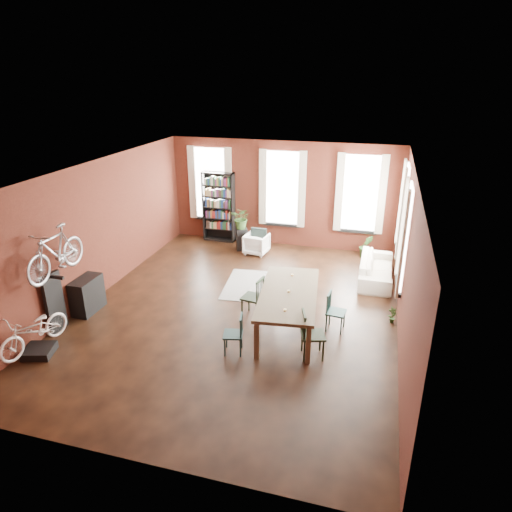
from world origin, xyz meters
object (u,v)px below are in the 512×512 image
(bike_trainer, at_px, (39,351))
(dining_chair_d, at_px, (336,312))
(cream_sofa, at_px, (377,265))
(console_table, at_px, (87,295))
(white_armchair, at_px, (257,243))
(bicycle_floor, at_px, (31,314))
(dining_chair_c, at_px, (313,335))
(dining_chair_b, at_px, (253,297))
(plant_stand, at_px, (242,239))
(dining_table, at_px, (288,310))
(dining_chair_a, at_px, (233,334))
(bookshelf, at_px, (219,207))

(bike_trainer, bearing_deg, dining_chair_d, 24.62)
(cream_sofa, bearing_deg, console_table, 119.33)
(white_armchair, distance_m, bicycle_floor, 6.75)
(dining_chair_d, relative_size, white_armchair, 1.24)
(dining_chair_c, xyz_separation_m, bicycle_floor, (-5.08, -1.39, 0.42))
(dining_chair_d, distance_m, white_armchair, 4.62)
(dining_chair_b, xyz_separation_m, dining_chair_d, (1.84, -0.09, -0.05))
(white_armchair, bearing_deg, plant_stand, -13.73)
(dining_table, bearing_deg, bicycle_floor, -159.68)
(dining_chair_c, xyz_separation_m, console_table, (-5.18, 0.40, -0.07))
(white_armchair, bearing_deg, bike_trainer, 74.15)
(dining_chair_b, bearing_deg, dining_chair_a, 10.54)
(dining_table, distance_m, dining_chair_d, 1.00)
(dining_chair_c, height_order, white_armchair, dining_chair_c)
(white_armchair, distance_m, plant_stand, 0.56)
(dining_chair_a, xyz_separation_m, plant_stand, (-1.47, 5.28, -0.07))
(cream_sofa, xyz_separation_m, bicycle_floor, (-6.13, -5.28, 0.49))
(bookshelf, height_order, bicycle_floor, bookshelf)
(white_armchair, bearing_deg, cream_sofa, 172.65)
(dining_chair_b, xyz_separation_m, bike_trainer, (-3.55, -2.56, -0.39))
(bookshelf, bearing_deg, dining_chair_a, -67.73)
(console_table, bearing_deg, white_armchair, 58.19)
(bookshelf, height_order, cream_sofa, bookshelf)
(dining_table, relative_size, dining_chair_d, 3.04)
(dining_chair_b, height_order, plant_stand, dining_chair_b)
(console_table, distance_m, plant_stand, 5.11)
(dining_chair_d, height_order, bookshelf, bookshelf)
(dining_chair_d, distance_m, plant_stand, 5.10)
(dining_chair_c, bearing_deg, console_table, 68.48)
(dining_table, distance_m, dining_chair_c, 1.09)
(dining_chair_c, distance_m, bike_trainer, 5.28)
(plant_stand, bearing_deg, dining_chair_a, -74.43)
(bookshelf, distance_m, cream_sofa, 5.28)
(bookshelf, relative_size, bicycle_floor, 1.49)
(bookshelf, relative_size, console_table, 2.75)
(dining_chair_b, bearing_deg, bicycle_floor, -44.91)
(white_armchair, bearing_deg, dining_chair_d, 133.85)
(white_armchair, bearing_deg, dining_chair_b, 111.47)
(dining_chair_a, bearing_deg, bike_trainer, -85.45)
(white_armchair, distance_m, bike_trainer, 6.72)
(dining_table, relative_size, dining_chair_b, 2.71)
(dining_chair_c, height_order, bookshelf, bookshelf)
(bike_trainer, height_order, console_table, console_table)
(bookshelf, xyz_separation_m, cream_sofa, (4.95, -1.70, -0.69))
(bookshelf, distance_m, console_table, 5.40)
(white_armchair, xyz_separation_m, plant_stand, (-0.52, 0.20, -0.00))
(dining_chair_c, height_order, plant_stand, dining_chair_c)
(dining_table, relative_size, white_armchair, 3.78)
(dining_chair_a, bearing_deg, dining_table, 131.41)
(dining_chair_c, relative_size, bookshelf, 0.43)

